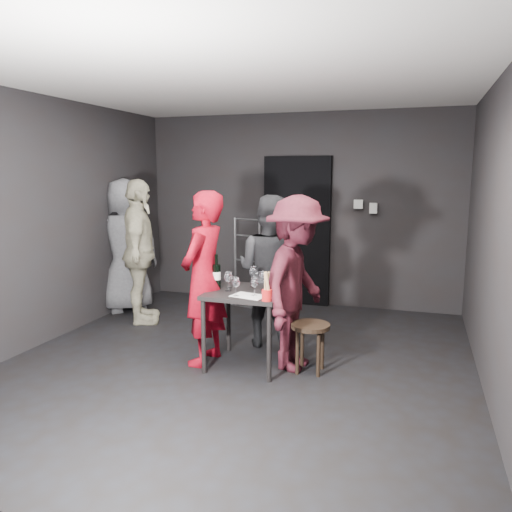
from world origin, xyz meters
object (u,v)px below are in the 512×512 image
(stool, at_px, (310,333))
(bystander_grey, at_px, (125,232))
(tasting_table, at_px, (247,301))
(server_red, at_px, (204,267))
(woman_black, at_px, (270,264))
(man_maroon, at_px, (297,274))
(hand_truck, at_px, (246,288))
(breadstick_cup, at_px, (267,287))
(wine_bottle, at_px, (216,276))
(bystander_cream, at_px, (139,238))

(stool, xyz_separation_m, bystander_grey, (-2.83, 1.33, 0.70))
(tasting_table, relative_size, server_red, 0.39)
(woman_black, distance_m, man_maroon, 0.70)
(hand_truck, bearing_deg, breadstick_cup, -51.93)
(tasting_table, xyz_separation_m, wine_bottle, (-0.31, -0.01, 0.23))
(bystander_cream, bearing_deg, server_red, -153.94)
(server_red, relative_size, breadstick_cup, 6.90)
(tasting_table, height_order, woman_black, woman_black)
(bystander_grey, height_order, breadstick_cup, bystander_grey)
(hand_truck, height_order, man_maroon, man_maroon)
(tasting_table, distance_m, server_red, 0.54)
(server_red, bearing_deg, hand_truck, -168.08)
(hand_truck, distance_m, stool, 2.62)
(hand_truck, xyz_separation_m, bystander_grey, (-1.42, -0.87, 0.86))
(woman_black, xyz_separation_m, breadstick_cup, (0.25, -0.96, -0.02))
(bystander_cream, distance_m, breadstick_cup, 2.39)
(stool, height_order, woman_black, woman_black)
(woman_black, relative_size, bystander_grey, 0.83)
(stool, relative_size, woman_black, 0.26)
(man_maroon, bearing_deg, bystander_grey, 71.47)
(woman_black, relative_size, breadstick_cup, 6.42)
(bystander_cream, bearing_deg, man_maroon, -138.02)
(wine_bottle, xyz_separation_m, breadstick_cup, (0.60, -0.29, -0.00))
(tasting_table, bearing_deg, breadstick_cup, -46.23)
(man_maroon, distance_m, bystander_cream, 2.37)
(server_red, bearing_deg, man_maroon, 101.75)
(woman_black, height_order, man_maroon, man_maroon)
(bystander_grey, bearing_deg, woman_black, 119.73)
(server_red, distance_m, breadstick_cup, 0.77)
(wine_bottle, bearing_deg, breadstick_cup, -25.71)
(man_maroon, bearing_deg, tasting_table, 108.12)
(bystander_grey, distance_m, breadstick_cup, 3.01)
(hand_truck, distance_m, server_red, 2.42)
(server_red, distance_m, woman_black, 0.84)
(tasting_table, relative_size, bystander_cream, 0.35)
(tasting_table, distance_m, bystander_cream, 2.03)
(breadstick_cup, bearing_deg, bystander_grey, 146.34)
(server_red, xyz_separation_m, bystander_cream, (-1.31, 0.99, 0.11))
(man_maroon, relative_size, wine_bottle, 5.46)
(stool, xyz_separation_m, bystander_cream, (-2.36, 0.91, 0.70))
(woman_black, distance_m, bystander_cream, 1.81)
(man_maroon, height_order, bystander_cream, bystander_cream)
(server_red, bearing_deg, tasting_table, 98.98)
(bystander_grey, bearing_deg, wine_bottle, 101.30)
(bystander_cream, bearing_deg, stool, -138.12)
(man_maroon, bearing_deg, server_red, 105.59)
(stool, relative_size, server_red, 0.24)
(server_red, relative_size, woman_black, 1.07)
(hand_truck, bearing_deg, bystander_cream, -111.57)
(server_red, height_order, man_maroon, server_red)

